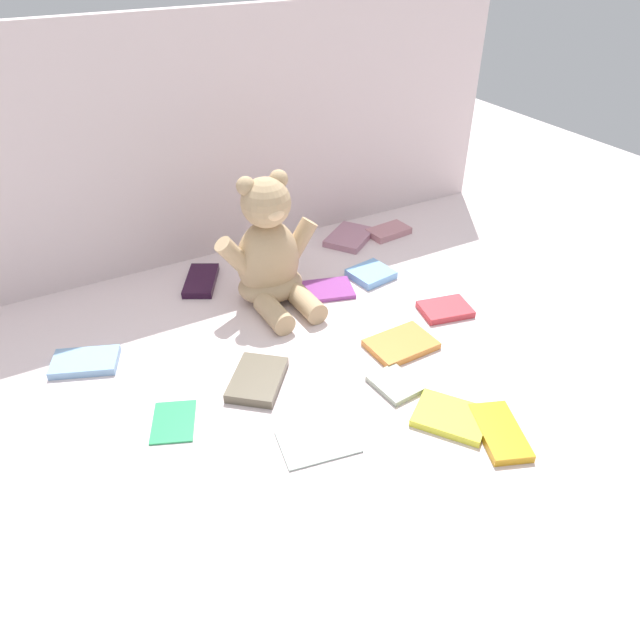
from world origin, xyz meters
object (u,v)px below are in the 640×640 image
(book_case_8, at_px, (445,309))
(book_case_9, at_px, (173,421))
(book_case_0, at_px, (395,384))
(book_case_13, at_px, (201,281))
(book_case_4, at_px, (350,237))
(book_case_2, at_px, (500,432))
(book_case_10, at_px, (371,274))
(teddy_bear, at_px, (270,256))
(book_case_6, at_px, (318,441))
(book_case_12, at_px, (328,290))
(book_case_11, at_px, (389,231))
(book_case_3, at_px, (401,344))
(book_case_5, at_px, (85,362))
(book_case_1, at_px, (257,379))
(book_case_7, at_px, (450,417))

(book_case_8, xyz_separation_m, book_case_9, (-0.64, -0.04, -0.00))
(book_case_0, relative_size, book_case_9, 0.89)
(book_case_13, bearing_deg, book_case_4, -148.79)
(book_case_2, bearing_deg, book_case_10, -78.09)
(book_case_4, bearing_deg, book_case_9, 89.81)
(teddy_bear, xyz_separation_m, book_case_6, (-0.12, -0.45, -0.11))
(book_case_9, height_order, book_case_12, book_case_12)
(book_case_2, height_order, book_case_11, book_case_11)
(book_case_3, distance_m, book_case_6, 0.32)
(book_case_4, bearing_deg, book_case_8, 145.82)
(book_case_10, xyz_separation_m, book_case_12, (-0.13, -0.01, -0.00))
(book_case_2, distance_m, book_case_12, 0.55)
(teddy_bear, relative_size, book_case_11, 2.61)
(book_case_5, bearing_deg, book_case_0, 76.65)
(book_case_5, bearing_deg, book_case_4, 126.90)
(book_case_1, bearing_deg, book_case_9, 47.71)
(book_case_11, bearing_deg, book_case_7, -31.07)
(book_case_1, bearing_deg, book_case_4, -97.78)
(book_case_7, height_order, book_case_10, book_case_10)
(teddy_bear, xyz_separation_m, book_case_2, (0.16, -0.58, -0.10))
(book_case_4, height_order, book_case_13, same)
(book_case_13, bearing_deg, book_case_1, 114.44)
(book_case_5, distance_m, book_case_8, 0.77)
(book_case_1, height_order, book_case_10, book_case_1)
(book_case_0, relative_size, book_case_3, 0.67)
(book_case_1, bearing_deg, book_case_2, 173.57)
(teddy_bear, xyz_separation_m, book_case_4, (0.31, 0.16, -0.10))
(teddy_bear, height_order, book_case_8, teddy_bear)
(book_case_2, xyz_separation_m, book_case_11, (0.26, 0.72, 0.00))
(book_case_3, bearing_deg, teddy_bear, -154.84)
(teddy_bear, bearing_deg, book_case_12, -18.27)
(book_case_9, distance_m, book_case_11, 0.86)
(book_case_6, distance_m, book_case_9, 0.26)
(book_case_4, height_order, book_case_6, book_case_4)
(book_case_4, relative_size, book_case_11, 1.21)
(book_case_8, bearing_deg, book_case_6, 127.43)
(book_case_3, bearing_deg, book_case_6, -63.88)
(teddy_bear, height_order, book_case_7, teddy_bear)
(book_case_12, xyz_separation_m, book_case_13, (-0.25, 0.18, 0.00))
(book_case_4, bearing_deg, book_case_2, 133.50)
(book_case_6, bearing_deg, book_case_10, -32.24)
(book_case_4, bearing_deg, book_case_13, 57.57)
(book_case_2, relative_size, book_case_6, 1.03)
(book_case_8, relative_size, book_case_9, 1.07)
(book_case_10, relative_size, book_case_11, 0.84)
(book_case_10, bearing_deg, book_case_9, 104.73)
(book_case_9, bearing_deg, book_case_5, 136.16)
(book_case_3, xyz_separation_m, book_case_7, (-0.05, -0.22, -0.00))
(book_case_5, relative_size, book_case_7, 1.02)
(book_case_6, bearing_deg, book_case_8, -54.90)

